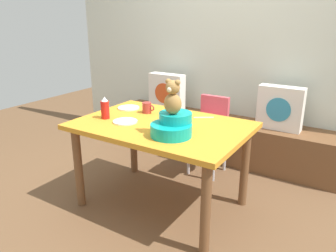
# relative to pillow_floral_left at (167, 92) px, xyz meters

# --- Properties ---
(ground_plane) EXTENTS (8.00, 8.00, 0.00)m
(ground_plane) POSITION_rel_pillow_floral_left_xyz_m (0.70, -1.19, -0.68)
(ground_plane) COLOR brown
(back_wall) EXTENTS (4.40, 0.10, 2.60)m
(back_wall) POSITION_rel_pillow_floral_left_xyz_m (0.70, 0.29, 0.62)
(back_wall) COLOR silver
(back_wall) RESTS_ON ground_plane
(window_bench) EXTENTS (2.60, 0.44, 0.46)m
(window_bench) POSITION_rel_pillow_floral_left_xyz_m (0.70, 0.02, -0.45)
(window_bench) COLOR brown
(window_bench) RESTS_ON ground_plane
(pillow_floral_left) EXTENTS (0.44, 0.15, 0.44)m
(pillow_floral_left) POSITION_rel_pillow_floral_left_xyz_m (0.00, 0.00, 0.00)
(pillow_floral_left) COLOR white
(pillow_floral_left) RESTS_ON window_bench
(pillow_floral_right) EXTENTS (0.44, 0.15, 0.44)m
(pillow_floral_right) POSITION_rel_pillow_floral_left_xyz_m (1.35, 0.00, 0.00)
(pillow_floral_right) COLOR white
(pillow_floral_right) RESTS_ON window_bench
(book_stack) EXTENTS (0.20, 0.14, 0.07)m
(book_stack) POSITION_rel_pillow_floral_left_xyz_m (0.64, 0.02, -0.18)
(book_stack) COLOR #4F8F5F
(book_stack) RESTS_ON window_bench
(dining_table) EXTENTS (1.36, 0.93, 0.74)m
(dining_table) POSITION_rel_pillow_floral_left_xyz_m (0.70, -1.19, -0.04)
(dining_table) COLOR orange
(dining_table) RESTS_ON ground_plane
(highchair) EXTENTS (0.34, 0.45, 0.79)m
(highchair) POSITION_rel_pillow_floral_left_xyz_m (0.76, -0.42, -0.16)
(highchair) COLOR #D84C59
(highchair) RESTS_ON ground_plane
(infant_seat_teal) EXTENTS (0.30, 0.33, 0.16)m
(infant_seat_teal) POSITION_rel_pillow_floral_left_xyz_m (0.92, -1.37, 0.13)
(infant_seat_teal) COLOR #0E9E99
(infant_seat_teal) RESTS_ON dining_table
(teddy_bear) EXTENTS (0.13, 0.12, 0.25)m
(teddy_bear) POSITION_rel_pillow_floral_left_xyz_m (0.92, -1.37, 0.34)
(teddy_bear) COLOR #9E753E
(teddy_bear) RESTS_ON infant_seat_teal
(ketchup_bottle) EXTENTS (0.07, 0.07, 0.18)m
(ketchup_bottle) POSITION_rel_pillow_floral_left_xyz_m (0.23, -1.33, 0.15)
(ketchup_bottle) COLOR red
(ketchup_bottle) RESTS_ON dining_table
(coffee_mug) EXTENTS (0.12, 0.08, 0.09)m
(coffee_mug) POSITION_rel_pillow_floral_left_xyz_m (0.43, -1.01, 0.11)
(coffee_mug) COLOR #9E332D
(coffee_mug) RESTS_ON dining_table
(dinner_plate_near) EXTENTS (0.20, 0.20, 0.01)m
(dinner_plate_near) POSITION_rel_pillow_floral_left_xyz_m (0.44, -1.32, 0.07)
(dinner_plate_near) COLOR white
(dinner_plate_near) RESTS_ON dining_table
(dinner_plate_far) EXTENTS (0.20, 0.20, 0.01)m
(dinner_plate_far) POSITION_rel_pillow_floral_left_xyz_m (0.20, -0.98, 0.07)
(dinner_plate_far) COLOR white
(dinner_plate_far) RESTS_ON dining_table
(cell_phone) EXTENTS (0.13, 0.16, 0.01)m
(cell_phone) POSITION_rel_pillow_floral_left_xyz_m (0.75, -1.18, 0.06)
(cell_phone) COLOR black
(cell_phone) RESTS_ON dining_table
(table_fork) EXTENTS (0.15, 0.11, 0.01)m
(table_fork) POSITION_rel_pillow_floral_left_xyz_m (0.92, -0.87, 0.06)
(table_fork) COLOR silver
(table_fork) RESTS_ON dining_table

